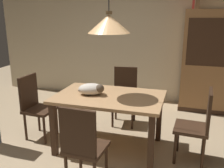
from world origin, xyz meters
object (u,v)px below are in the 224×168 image
at_px(chair_right_side, 199,123).
at_px(cat_sleeping, 92,89).
at_px(pendant_lamp, 109,24).
at_px(book_brown_thick, 198,2).
at_px(book_red_tall, 194,1).
at_px(hutch_bookcase, 213,64).
at_px(chair_left_side, 35,104).
at_px(chair_far_back, 125,93).
at_px(chair_near_front, 83,144).
at_px(dining_table, 109,103).

height_order(chair_right_side, cat_sleeping, chair_right_side).
bearing_deg(pendant_lamp, book_brown_thick, 61.15).
xyz_separation_m(chair_right_side, book_red_tall, (-0.16, 1.88, 1.48)).
bearing_deg(pendant_lamp, hutch_bookcase, 53.30).
xyz_separation_m(chair_right_side, chair_left_side, (-2.26, 0.01, 0.00)).
bearing_deg(chair_far_back, hutch_bookcase, 35.27).
xyz_separation_m(chair_near_front, chair_right_side, (1.13, 0.87, 0.00)).
distance_m(cat_sleeping, book_red_tall, 2.53).
xyz_separation_m(chair_near_front, chair_left_side, (-1.12, 0.88, 0.00)).
distance_m(dining_table, hutch_bookcase, 2.35).
bearing_deg(dining_table, book_red_tall, 62.74).
relative_size(pendant_lamp, book_brown_thick, 5.42).
bearing_deg(book_red_tall, chair_left_side, -138.25).
xyz_separation_m(hutch_bookcase, book_brown_thick, (-0.36, 0.00, 1.07)).
bearing_deg(book_red_tall, book_brown_thick, 0.00).
distance_m(book_red_tall, book_brown_thick, 0.07).
height_order(chair_far_back, book_brown_thick, book_brown_thick).
bearing_deg(chair_far_back, chair_right_side, -37.81).
distance_m(pendant_lamp, book_red_tall, 2.13).
xyz_separation_m(chair_near_front, pendant_lamp, (0.00, 0.88, 1.15)).
bearing_deg(hutch_bookcase, book_brown_thick, 179.76).
height_order(chair_left_side, book_red_tall, book_red_tall).
height_order(chair_near_front, chair_left_side, same).
bearing_deg(chair_left_side, hutch_bookcase, 36.49).
relative_size(cat_sleeping, hutch_bookcase, 0.22).
bearing_deg(hutch_bookcase, cat_sleeping, -130.52).
xyz_separation_m(chair_far_back, chair_right_side, (1.14, -0.88, 0.00)).
bearing_deg(chair_left_side, cat_sleeping, -1.99).
bearing_deg(hutch_bookcase, chair_near_front, -116.97).
relative_size(dining_table, hutch_bookcase, 0.76).
xyz_separation_m(pendant_lamp, book_brown_thick, (1.03, 1.87, 0.30)).
bearing_deg(pendant_lamp, book_red_tall, 62.74).
height_order(chair_far_back, book_red_tall, book_red_tall).
height_order(hutch_bookcase, book_brown_thick, book_brown_thick).
bearing_deg(chair_right_side, pendant_lamp, 179.77).
xyz_separation_m(hutch_bookcase, book_red_tall, (-0.43, 0.00, 1.10)).
bearing_deg(chair_near_front, pendant_lamp, 89.73).
bearing_deg(dining_table, cat_sleeping, -173.17).
height_order(dining_table, pendant_lamp, pendant_lamp).
xyz_separation_m(chair_right_side, pendant_lamp, (-1.13, 0.00, 1.15)).
relative_size(dining_table, cat_sleeping, 3.46).
relative_size(pendant_lamp, book_red_tall, 4.64).
distance_m(dining_table, book_red_tall, 2.50).
xyz_separation_m(pendant_lamp, book_red_tall, (0.96, 1.87, 0.33)).
bearing_deg(chair_right_side, hutch_bookcase, 81.92).
xyz_separation_m(chair_left_side, book_red_tall, (2.09, 1.87, 1.48)).
height_order(chair_far_back, chair_left_side, same).
xyz_separation_m(book_red_tall, book_brown_thick, (0.07, 0.00, -0.03)).
bearing_deg(cat_sleeping, dining_table, 6.83).
bearing_deg(chair_left_side, chair_near_front, -38.13).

